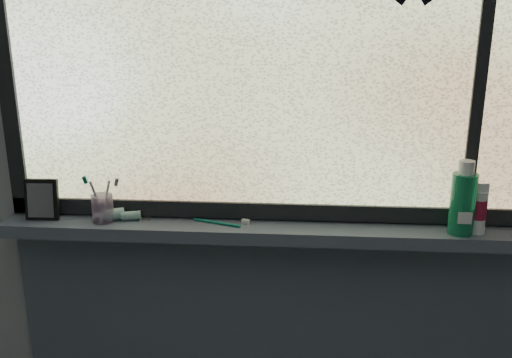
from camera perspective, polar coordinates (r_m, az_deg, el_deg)
The scene contains 12 objects.
wall_back at distance 1.73m, azimuth 1.05°, elevation 3.40°, with size 3.00×0.01×2.50m, color #9EA3A8.
windowsill at distance 1.74m, azimuth 0.86°, elevation -5.23°, with size 1.62×0.14×0.04m, color #4B5464.
window_pane at distance 1.66m, azimuth 1.05°, elevation 12.62°, with size 1.50×0.01×1.00m, color silver.
frame_bottom at distance 1.76m, azimuth 0.96°, elevation -3.14°, with size 1.60×0.03×0.05m, color black.
frame_left at distance 1.87m, azimuth -23.91°, elevation 11.70°, with size 0.05×0.03×1.10m, color black.
frame_mullion at distance 1.73m, azimuth 21.70°, elevation 11.63°, with size 0.04×0.03×1.00m, color black.
vanity_mirror at distance 1.88m, azimuth -20.63°, elevation -1.92°, with size 0.10×0.05×0.13m, color black.
toothpaste_tube at distance 1.81m, azimuth -13.43°, elevation -3.48°, with size 0.21×0.04×0.04m, color silver, non-canonical shape.
toothbrush_cup at distance 1.80m, azimuth -15.09°, elevation -2.84°, with size 0.07×0.07×0.09m, color #AB8BB8.
toothbrush_lying at distance 1.74m, azimuth -3.92°, elevation -4.31°, with size 0.19×0.02×0.01m, color #0B6953, non-canonical shape.
mouthwash_bottle at distance 1.74m, azimuth 20.02°, elevation -1.76°, with size 0.07×0.07×0.18m, color #21AB70.
cream_tube at distance 1.77m, azimuth 21.42°, elevation -2.60°, with size 0.04×0.04×0.11m, color silver.
Camera 1 is at (0.10, -0.38, 1.66)m, focal length 40.00 mm.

